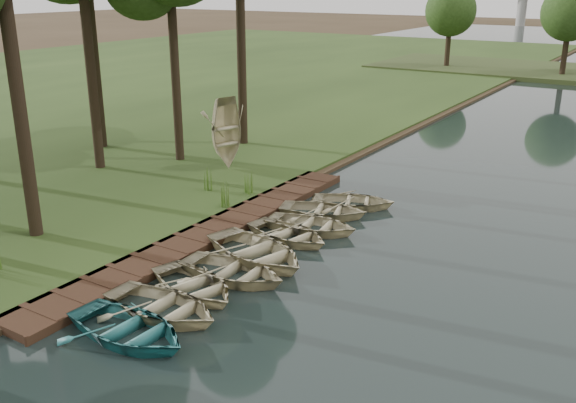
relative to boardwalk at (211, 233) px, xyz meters
The scene contains 15 objects.
ground 1.61m from the boardwalk, ahead, with size 300.00×300.00×0.00m, color #3D2F1D.
boardwalk is the anchor object (origin of this frame).
rowboat_0 6.95m from the boardwalk, 67.99° to the right, with size 2.52×3.53×0.73m, color #276E6F.
rowboat_1 5.70m from the boardwalk, 64.02° to the right, with size 2.48×3.47×0.72m, color tan.
rowboat_2 4.35m from the boardwalk, 57.37° to the right, with size 2.32×3.25×0.67m, color tan.
rowboat_3 3.63m from the boardwalk, 40.76° to the right, with size 2.44×3.42×0.71m, color tan.
rowboat_4 2.73m from the boardwalk, 19.16° to the right, with size 2.82×3.95×0.82m, color tan.
rowboat_5 2.73m from the boardwalk, 23.26° to the left, with size 2.29×3.20×0.66m, color tan.
rowboat_6 3.53m from the boardwalk, 38.51° to the left, with size 2.35×3.29×0.68m, color tan.
rowboat_7 4.44m from the boardwalk, 57.69° to the left, with size 2.33×3.26×0.68m, color tan.
rowboat_8 5.99m from the boardwalk, 61.79° to the left, with size 2.29×3.21×0.66m, color tan.
stored_rowboat 7.61m from the boardwalk, 123.26° to the left, with size 2.35×3.30×0.68m, color tan.
reeds_1 2.45m from the boardwalk, 115.83° to the left, with size 0.60×0.60×0.95m, color #3F661E.
reeds_2 4.52m from the boardwalk, 128.71° to the left, with size 0.60×0.60×1.00m, color #3F661E.
reeds_3 4.05m from the boardwalk, 108.51° to the left, with size 0.60×0.60×0.93m, color #3F661E.
Camera 1 is at (11.77, -16.04, 8.42)m, focal length 40.00 mm.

